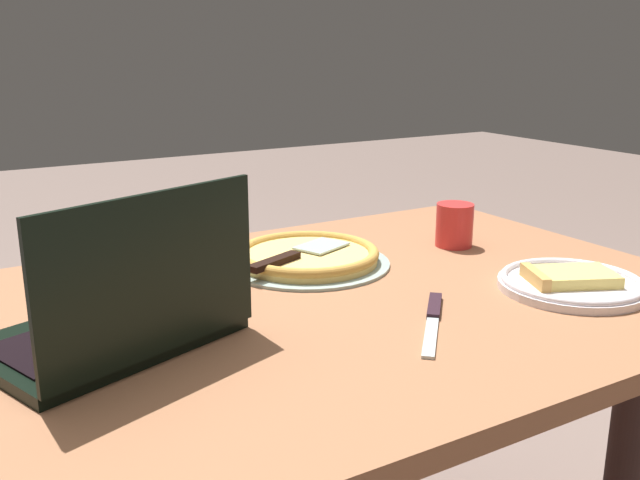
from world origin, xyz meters
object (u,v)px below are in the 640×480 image
pizza_tray (307,256)px  drink_cup (454,224)px  pizza_plate (571,282)px  table_knife (433,317)px  laptop (120,317)px  dining_table (335,344)px

pizza_tray → drink_cup: bearing=172.9°
pizza_plate → table_knife: 0.29m
table_knife → drink_cup: (-0.30, -0.30, 0.04)m
pizza_tray → table_knife: bearing=95.0°
pizza_plate → table_knife: size_ratio=1.29×
laptop → pizza_tray: 0.47m
drink_cup → laptop: bearing=12.5°
dining_table → pizza_plate: pizza_plate is taller
dining_table → laptop: size_ratio=3.23×
pizza_plate → table_knife: pizza_plate is taller
drink_cup → pizza_tray: bearing=-7.1°
dining_table → pizza_plate: 0.42m
pizza_plate → laptop: bearing=-11.5°
laptop → pizza_tray: bearing=-153.5°
dining_table → drink_cup: 0.42m
laptop → drink_cup: laptop is taller
drink_cup → table_knife: bearing=44.9°
table_knife → laptop: bearing=-16.9°
dining_table → drink_cup: (-0.38, -0.13, 0.14)m
dining_table → pizza_tray: pizza_tray is taller
laptop → pizza_plate: (-0.74, 0.15, -0.03)m
pizza_tray → drink_cup: 0.34m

